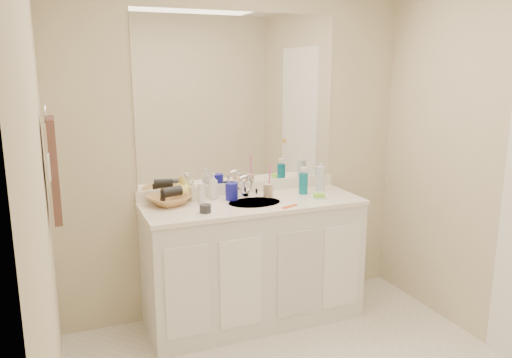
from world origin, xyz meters
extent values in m
cube|color=beige|center=(0.00, 1.30, 1.20)|extent=(2.60, 0.02, 2.40)
cube|color=beige|center=(-1.30, 0.00, 1.20)|extent=(0.02, 2.60, 2.40)
cube|color=white|center=(0.00, 1.02, 0.42)|extent=(1.50, 0.55, 0.85)
cube|color=white|center=(0.00, 1.02, 0.86)|extent=(1.52, 0.57, 0.03)
cube|color=white|center=(0.00, 1.29, 0.92)|extent=(1.52, 0.03, 0.08)
cylinder|color=beige|center=(0.00, 1.00, 0.87)|extent=(0.37, 0.37, 0.02)
cylinder|color=silver|center=(0.00, 1.18, 0.94)|extent=(0.02, 0.02, 0.11)
cube|color=white|center=(0.00, 1.29, 1.56)|extent=(1.48, 0.01, 1.20)
cylinder|color=#151591|center=(-0.12, 1.13, 0.94)|extent=(0.09, 0.09, 0.12)
cylinder|color=#C7A78C|center=(0.15, 1.11, 0.93)|extent=(0.08, 0.08, 0.09)
cylinder|color=#EF3EA4|center=(0.16, 1.11, 1.03)|extent=(0.02, 0.04, 0.19)
cylinder|color=#0A6A80|center=(0.42, 1.10, 0.96)|extent=(0.08, 0.08, 0.16)
cylinder|color=silver|center=(0.59, 1.14, 0.97)|extent=(0.09, 0.09, 0.18)
cube|color=white|center=(0.46, 0.93, 0.89)|extent=(0.10, 0.08, 0.01)
cube|color=#8DE537|center=(0.46, 0.93, 0.90)|extent=(0.09, 0.08, 0.03)
cube|color=#E34A17|center=(0.18, 0.81, 0.88)|extent=(0.13, 0.07, 0.01)
cylinder|color=#27272C|center=(-0.38, 0.89, 0.91)|extent=(0.09, 0.09, 0.05)
cylinder|color=silver|center=(-0.35, 1.11, 0.95)|extent=(0.06, 0.06, 0.14)
imported|color=white|center=(-0.23, 1.21, 0.97)|extent=(0.09, 0.09, 0.19)
imported|color=#EEE9C2|center=(-0.37, 1.21, 0.95)|extent=(0.08, 0.08, 0.15)
imported|color=#FDE262|center=(-0.43, 1.25, 0.96)|extent=(0.16, 0.16, 0.15)
imported|color=#AF7C46|center=(-0.56, 1.16, 0.91)|extent=(0.36, 0.36, 0.07)
cylinder|color=black|center=(-0.54, 1.16, 0.97)|extent=(0.15, 0.10, 0.07)
torus|color=silver|center=(-1.27, 0.77, 1.55)|extent=(0.01, 0.11, 0.11)
cube|color=#432924|center=(-1.25, 0.77, 1.25)|extent=(0.04, 0.32, 0.55)
cube|color=white|center=(-1.27, 0.57, 1.30)|extent=(0.01, 0.08, 0.13)
camera|label=1|loc=(-1.23, -2.06, 1.78)|focal=35.00mm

